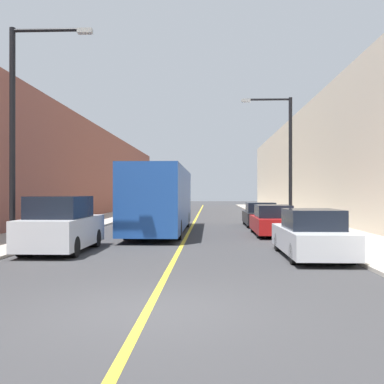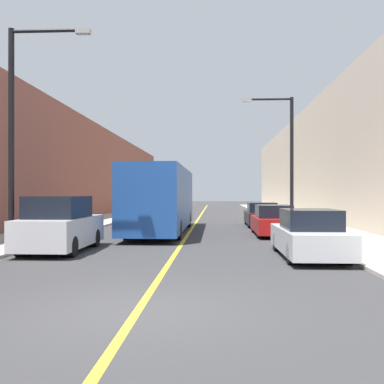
{
  "view_description": "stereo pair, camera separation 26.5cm",
  "coord_description": "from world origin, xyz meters",
  "px_view_note": "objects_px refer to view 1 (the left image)",
  "views": [
    {
      "loc": [
        1.1,
        -7.81,
        2.07
      ],
      "look_at": [
        0.27,
        12.91,
        2.1
      ],
      "focal_mm": 42.0,
      "sensor_mm": 36.0,
      "label": 1
    },
    {
      "loc": [
        1.36,
        -7.8,
        2.07
      ],
      "look_at": [
        0.27,
        12.91,
        2.1
      ],
      "focal_mm": 42.0,
      "sensor_mm": 36.0,
      "label": 2
    }
  ],
  "objects_px": {
    "parked_suv_left": "(62,226)",
    "car_right_far": "(260,215)",
    "bus": "(161,199)",
    "car_right_near": "(311,236)",
    "street_lamp_right": "(286,152)",
    "car_right_mid": "(273,222)",
    "street_lamp_left": "(20,122)"
  },
  "relations": [
    {
      "from": "car_right_mid",
      "to": "street_lamp_right",
      "type": "distance_m",
      "value": 5.34
    },
    {
      "from": "parked_suv_left",
      "to": "street_lamp_right",
      "type": "bearing_deg",
      "value": 46.69
    },
    {
      "from": "car_right_near",
      "to": "car_right_far",
      "type": "bearing_deg",
      "value": 90.62
    },
    {
      "from": "bus",
      "to": "parked_suv_left",
      "type": "relative_size",
      "value": 2.6
    },
    {
      "from": "street_lamp_left",
      "to": "car_right_mid",
      "type": "bearing_deg",
      "value": 35.43
    },
    {
      "from": "bus",
      "to": "street_lamp_right",
      "type": "distance_m",
      "value": 7.65
    },
    {
      "from": "street_lamp_right",
      "to": "car_right_mid",
      "type": "bearing_deg",
      "value": -108.77
    },
    {
      "from": "car_right_far",
      "to": "street_lamp_left",
      "type": "xyz_separation_m",
      "value": [
        -9.59,
        -12.69,
        3.81
      ]
    },
    {
      "from": "parked_suv_left",
      "to": "car_right_near",
      "type": "bearing_deg",
      "value": -6.92
    },
    {
      "from": "street_lamp_right",
      "to": "parked_suv_left",
      "type": "bearing_deg",
      "value": -133.31
    },
    {
      "from": "bus",
      "to": "parked_suv_left",
      "type": "xyz_separation_m",
      "value": [
        -2.67,
        -7.68,
        -0.86
      ]
    },
    {
      "from": "car_right_near",
      "to": "car_right_far",
      "type": "height_order",
      "value": "car_right_near"
    },
    {
      "from": "car_right_near",
      "to": "car_right_far",
      "type": "distance_m",
      "value": 13.31
    },
    {
      "from": "car_right_mid",
      "to": "car_right_far",
      "type": "relative_size",
      "value": 1.03
    },
    {
      "from": "bus",
      "to": "parked_suv_left",
      "type": "bearing_deg",
      "value": -109.19
    },
    {
      "from": "car_right_mid",
      "to": "street_lamp_left",
      "type": "bearing_deg",
      "value": -144.57
    },
    {
      "from": "car_right_mid",
      "to": "car_right_far",
      "type": "height_order",
      "value": "car_right_mid"
    },
    {
      "from": "car_right_near",
      "to": "street_lamp_right",
      "type": "relative_size",
      "value": 0.65
    },
    {
      "from": "car_right_mid",
      "to": "street_lamp_left",
      "type": "relative_size",
      "value": 0.62
    },
    {
      "from": "parked_suv_left",
      "to": "car_right_near",
      "type": "distance_m",
      "value": 8.49
    },
    {
      "from": "car_right_mid",
      "to": "bus",
      "type": "bearing_deg",
      "value": 166.78
    },
    {
      "from": "parked_suv_left",
      "to": "car_right_far",
      "type": "distance_m",
      "value": 14.82
    },
    {
      "from": "car_right_far",
      "to": "car_right_mid",
      "type": "bearing_deg",
      "value": -90.51
    },
    {
      "from": "bus",
      "to": "car_right_near",
      "type": "distance_m",
      "value": 10.49
    },
    {
      "from": "bus",
      "to": "street_lamp_left",
      "type": "bearing_deg",
      "value": -116.22
    },
    {
      "from": "car_right_mid",
      "to": "street_lamp_left",
      "type": "xyz_separation_m",
      "value": [
        -9.54,
        -6.78,
        3.81
      ]
    },
    {
      "from": "parked_suv_left",
      "to": "car_right_mid",
      "type": "distance_m",
      "value": 10.41
    },
    {
      "from": "car_right_mid",
      "to": "car_right_far",
      "type": "bearing_deg",
      "value": 89.49
    },
    {
      "from": "bus",
      "to": "car_right_near",
      "type": "bearing_deg",
      "value": -56.54
    },
    {
      "from": "street_lamp_left",
      "to": "car_right_near",
      "type": "bearing_deg",
      "value": -3.61
    },
    {
      "from": "parked_suv_left",
      "to": "street_lamp_left",
      "type": "relative_size",
      "value": 0.59
    },
    {
      "from": "car_right_far",
      "to": "street_lamp_right",
      "type": "height_order",
      "value": "street_lamp_right"
    }
  ]
}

